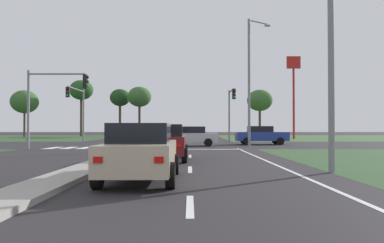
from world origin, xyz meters
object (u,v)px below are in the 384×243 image
object	(u,v)px
car_maroon_near	(165,142)
treeline_near	(25,102)
car_blue_fifth	(261,135)
treeline_second	(81,90)
street_lamp_second	(251,76)
fastfood_pole_sign	(294,78)
car_teal_third	(151,132)
traffic_signal_far_right	(231,105)
street_lamp_near	(336,8)
treeline_third	(120,98)
car_silver_second	(191,136)
treeline_fourth	(139,97)
traffic_signal_near_left	(51,95)
car_beige_fourth	(141,152)
traffic_signal_far_left	(78,104)
treeline_fifth	(260,101)

from	to	relation	value
car_maroon_near	treeline_near	size ratio (longest dim) A/B	0.58
car_blue_fifth	treeline_second	distance (m)	41.75
street_lamp_second	fastfood_pole_sign	bearing A→B (deg)	66.01
car_teal_third	treeline_near	size ratio (longest dim) A/B	0.58
traffic_signal_far_right	fastfood_pole_sign	size ratio (longest dim) A/B	0.49
car_blue_fifth	street_lamp_second	distance (m)	6.22
car_blue_fifth	fastfood_pole_sign	world-z (taller)	fastfood_pole_sign
street_lamp_near	fastfood_pole_sign	bearing A→B (deg)	76.37
treeline_near	treeline_third	bearing A→B (deg)	10.49
car_silver_second	treeline_fourth	size ratio (longest dim) A/B	0.51
street_lamp_near	treeline_fourth	bearing A→B (deg)	104.74
treeline_near	car_maroon_near	bearing A→B (deg)	-59.69
traffic_signal_far_right	treeline_third	bearing A→B (deg)	120.41
car_teal_third	treeline_fourth	bearing A→B (deg)	-70.22
traffic_signal_far_right	treeline_near	world-z (taller)	treeline_near
treeline_near	treeline_fourth	xyz separation A→B (m)	(19.15, 0.04, 0.81)
car_blue_fifth	treeline_near	size ratio (longest dim) A/B	0.58
traffic_signal_far_right	treeline_third	size ratio (longest dim) A/B	0.65
treeline_near	fastfood_pole_sign	bearing A→B (deg)	-17.39
car_maroon_near	car_blue_fifth	size ratio (longest dim) A/B	1.00
car_maroon_near	traffic_signal_near_left	world-z (taller)	traffic_signal_near_left
car_beige_fourth	treeline_fourth	xyz separation A→B (m)	(-7.11, 51.89, 5.81)
car_beige_fourth	traffic_signal_near_left	xyz separation A→B (m)	(-8.24, 15.35, 2.91)
car_maroon_near	treeline_second	size ratio (longest dim) A/B	0.46
traffic_signal_near_left	treeline_fourth	xyz separation A→B (m)	(1.12, 36.54, 2.89)
traffic_signal_far_left	street_lamp_second	size ratio (longest dim) A/B	0.55
car_teal_third	street_lamp_near	xyz separation A→B (m)	(10.46, -42.53, 4.55)
car_maroon_near	car_beige_fourth	distance (m)	6.57
traffic_signal_near_left	street_lamp_near	distance (m)	19.77
car_blue_fifth	street_lamp_near	xyz separation A→B (m)	(-1.53, -20.68, 4.52)
street_lamp_near	treeline_third	xyz separation A→B (m)	(-16.95, 52.90, 1.31)
car_teal_third	treeline_second	xyz separation A→B (m)	(-13.32, 10.57, 7.23)
fastfood_pole_sign	traffic_signal_far_right	bearing A→B (deg)	-128.76
treeline_fifth	treeline_second	bearing A→B (deg)	175.01
treeline_third	car_maroon_near	bearing A→B (deg)	-77.00
treeline_fourth	car_silver_second	bearing A→B (deg)	-75.11
street_lamp_second	treeline_second	xyz separation A→B (m)	(-23.79, 36.17, 2.49)
traffic_signal_far_left	treeline_third	xyz separation A→B (m)	(-1.12, 28.12, 2.83)
treeline_third	street_lamp_second	bearing A→B (deg)	-64.75
car_maroon_near	car_teal_third	size ratio (longest dim) A/B	1.00
car_blue_fifth	fastfood_pole_sign	xyz separation A→B (m)	(7.46, 16.43, 7.21)
street_lamp_near	traffic_signal_far_left	bearing A→B (deg)	122.59
car_silver_second	treeline_second	xyz separation A→B (m)	(-19.15, 35.14, 7.22)
car_beige_fourth	traffic_signal_near_left	distance (m)	17.67
treeline_third	treeline_fourth	size ratio (longest dim) A/B	0.99
car_blue_fifth	traffic_signal_near_left	bearing A→B (deg)	-65.77
fastfood_pole_sign	treeline_third	xyz separation A→B (m)	(-25.95, 15.79, -1.37)
street_lamp_near	treeline_second	world-z (taller)	treeline_second
treeline_fifth	car_blue_fifth	bearing A→B (deg)	-100.43
fastfood_pole_sign	car_blue_fifth	bearing A→B (deg)	-114.44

